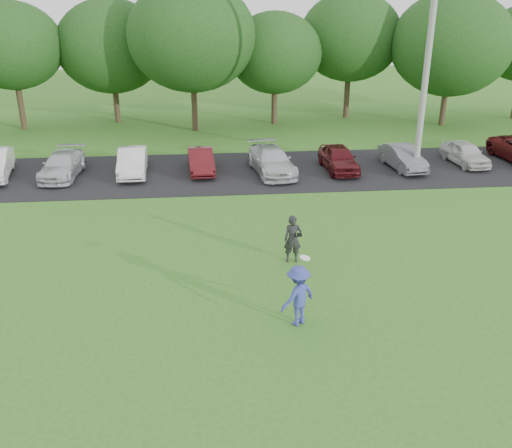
{
  "coord_description": "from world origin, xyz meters",
  "views": [
    {
      "loc": [
        -1.54,
        -12.84,
        8.21
      ],
      "look_at": [
        0.0,
        3.5,
        1.3
      ],
      "focal_mm": 40.0,
      "sensor_mm": 36.0,
      "label": 1
    }
  ],
  "objects": [
    {
      "name": "camera_bystander",
      "position": [
        1.16,
        3.4,
        0.78
      ],
      "size": [
        0.57,
        0.42,
        1.55
      ],
      "color": "black",
      "rests_on": "ground"
    },
    {
      "name": "parking_lot",
      "position": [
        0.0,
        13.0,
        0.01
      ],
      "size": [
        32.0,
        6.5,
        0.03
      ],
      "primitive_type": "cube",
      "color": "black",
      "rests_on": "ground"
    },
    {
      "name": "ground",
      "position": [
        0.0,
        0.0,
        0.0
      ],
      "size": [
        100.0,
        100.0,
        0.0
      ],
      "primitive_type": "plane",
      "color": "#366B1E",
      "rests_on": "ground"
    },
    {
      "name": "frisbee_player",
      "position": [
        0.74,
        -0.22,
        0.83
      ],
      "size": [
        1.23,
        1.12,
        2.03
      ],
      "color": "#364098",
      "rests_on": "ground"
    },
    {
      "name": "parked_cars",
      "position": [
        0.17,
        12.95,
        0.62
      ],
      "size": [
        31.19,
        4.95,
        1.25
      ],
      "color": "black",
      "rests_on": "parking_lot"
    },
    {
      "name": "tree_row",
      "position": [
        1.51,
        22.76,
        4.91
      ],
      "size": [
        42.39,
        9.85,
        8.64
      ],
      "color": "#38281C",
      "rests_on": "ground"
    },
    {
      "name": "utility_pole",
      "position": [
        8.34,
        12.04,
        5.37
      ],
      "size": [
        0.28,
        0.28,
        10.74
      ],
      "primitive_type": "cylinder",
      "color": "gray",
      "rests_on": "ground"
    }
  ]
}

